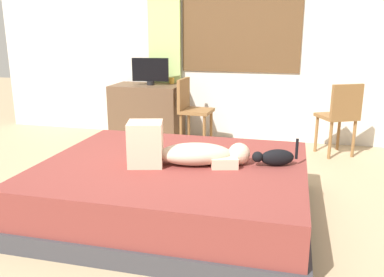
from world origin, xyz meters
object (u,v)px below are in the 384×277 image
Objects in this scene: person_lying at (182,150)px; desk at (147,112)px; cat at (275,157)px; cup at (172,81)px; bed at (174,188)px; chair_by_desk at (191,107)px; chair_spare at (340,114)px; tv_monitor at (150,71)px.

person_lying is 2.41m from desk.
cup reaches higher than cat.
desk is 10.77× the size of cup.
chair_by_desk is (-0.35, 1.93, 0.30)m from bed.
person_lying is at bearing -71.27° from cup.
cup reaches higher than person_lying.
tv_monitor is at bearing 175.81° from chair_spare.
cup is at bearing 134.01° from chair_by_desk.
cup is 0.10× the size of chair_spare.
bed is at bearing -171.53° from cat.
person_lying is at bearing -64.48° from tv_monitor.
person_lying reaches higher than desk.
tv_monitor is (-0.94, 2.11, 0.71)m from bed.
bed is 2.42m from tv_monitor.
bed is 0.84m from cat.
bed is 2.42m from chair_spare.
cat is 0.38× the size of desk.
tv_monitor reaches higher than chair_by_desk.
tv_monitor is 0.56× the size of chair_by_desk.
chair_by_desk is at bearing 121.85° from cat.
bed is 2.33× the size of desk.
cup is (-0.71, 2.30, 0.57)m from bed.
cat reaches higher than bed.
chair_spare is at bearing 53.72° from bed.
chair_spare is (2.13, -0.36, -0.27)m from cup.
person_lying is 2.00m from chair_by_desk.
cat is at bearing 12.00° from person_lying.
cup is at bearing 32.46° from desk.
tv_monitor is (-1.02, 2.15, 0.38)m from person_lying.
bed is at bearing -126.28° from chair_spare.
bed is 25.13× the size of cup.
cat is 0.40× the size of chair_spare.
chair_by_desk is (-1.12, 1.81, 0.01)m from cat.
chair_by_desk is 1.00× the size of chair_spare.
cup is at bearing 108.73° from person_lying.
person_lying is 1.04× the size of desk.
cat is at bearing 8.47° from bed.
tv_monitor reaches higher than chair_spare.
chair_spare is (0.65, 1.82, 0.01)m from cat.
chair_by_desk is (0.36, -0.37, -0.27)m from cup.
cup is (0.29, 0.19, 0.41)m from desk.
chair_by_desk is at bearing -16.10° from desk.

